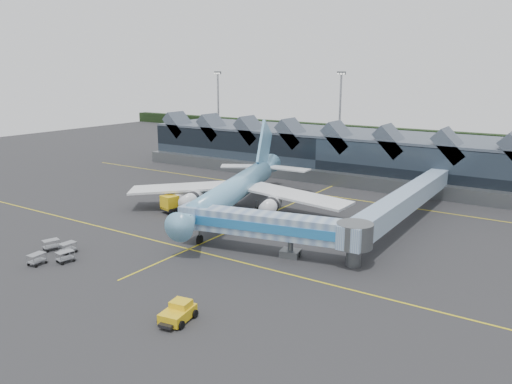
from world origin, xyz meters
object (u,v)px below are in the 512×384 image
Objects in this scene: main_airliner at (238,187)px; fuel_truck at (188,198)px; jet_bridge at (282,228)px; pushback_tug at (178,313)px.

fuel_truck is (-8.11, -3.06, -2.30)m from main_airliner.
jet_bridge is at bearing -10.76° from fuel_truck.
fuel_truck is 38.96m from pushback_tug.
pushback_tug is (16.70, -33.08, -3.33)m from main_airliner.
jet_bridge reaches higher than pushback_tug.
pushback_tug is at bearing -38.39° from fuel_truck.
jet_bridge is at bearing 82.33° from pushback_tug.
jet_bridge is 2.55× the size of fuel_truck.
jet_bridge is 26.46m from fuel_truck.
main_airliner is 10.11× the size of pushback_tug.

